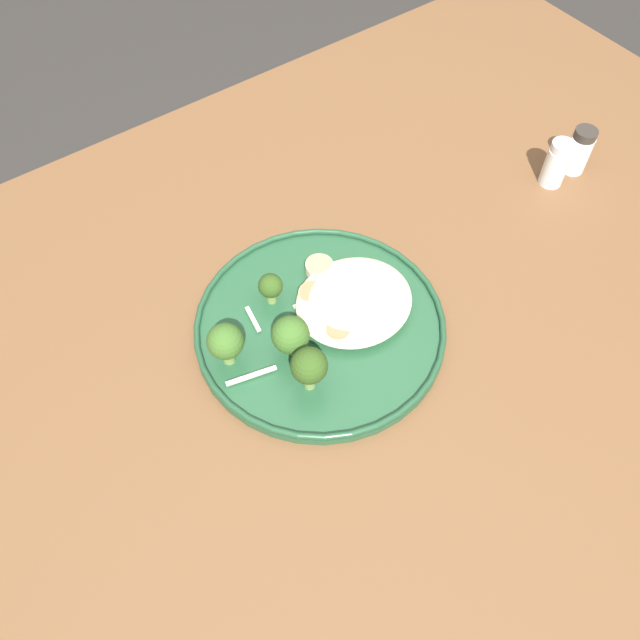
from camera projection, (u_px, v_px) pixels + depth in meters
name	position (u px, v px, depth m)	size (l,w,h in m)	color
ground	(347.00, 535.00, 1.36)	(6.00, 6.00, 0.00)	#2D2B28
wooden_dining_table	(365.00, 378.00, 0.82)	(1.40, 1.00, 0.74)	brown
dinner_plate	(320.00, 326.00, 0.76)	(0.29, 0.29, 0.02)	#235133
noodle_bed	(354.00, 301.00, 0.76)	(0.14, 0.13, 0.02)	beige
seared_scallop_front_small	(338.00, 332.00, 0.73)	(0.03, 0.03, 0.02)	#DBB77A
seared_scallop_right_edge	(340.00, 299.00, 0.76)	(0.02, 0.02, 0.01)	#DBB77A
seared_scallop_half_hidden	(319.00, 267.00, 0.79)	(0.03, 0.03, 0.02)	beige
seared_scallop_rear_pale	(363.00, 295.00, 0.76)	(0.03, 0.03, 0.02)	#DBB77A
seared_scallop_tilted_round	(345.00, 278.00, 0.78)	(0.03, 0.03, 0.01)	#DBB77A
seared_scallop_center_golden	(313.00, 295.00, 0.76)	(0.03, 0.03, 0.02)	#DBB77A
broccoli_floret_split_head	(225.00, 342.00, 0.70)	(0.04, 0.04, 0.06)	#7A994C
broccoli_floret_beside_noodles	(271.00, 287.00, 0.75)	(0.03, 0.03, 0.04)	#7A994C
broccoli_floret_front_edge	(290.00, 335.00, 0.71)	(0.04, 0.04, 0.06)	#7A994C
broccoli_floret_rear_charred	(309.00, 366.00, 0.68)	(0.04, 0.04, 0.06)	#7A994C
onion_sliver_curled_piece	(253.00, 319.00, 0.75)	(0.04, 0.01, 0.00)	silver
onion_sliver_long_sliver	(251.00, 376.00, 0.71)	(0.06, 0.01, 0.00)	silver
onion_sliver_pale_crescent	(308.00, 300.00, 0.77)	(0.04, 0.01, 0.00)	silver
salt_shaker	(557.00, 164.00, 0.88)	(0.03, 0.03, 0.07)	white
pepper_shaker	(579.00, 151.00, 0.89)	(0.03, 0.03, 0.07)	white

